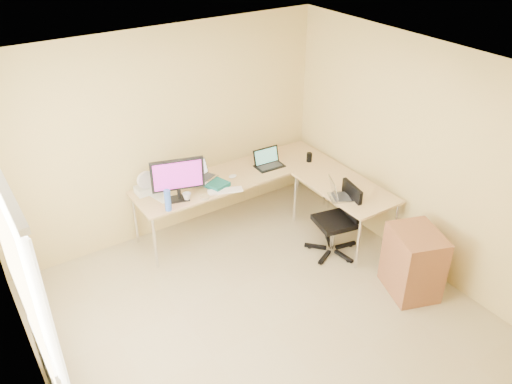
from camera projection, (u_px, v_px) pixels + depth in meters
floor at (270, 328)px, 5.32m from camera, size 4.50×4.50×0.00m
ceiling at (275, 83)px, 3.99m from camera, size 4.50×4.50×0.00m
wall_back at (166, 136)px, 6.27m from camera, size 4.50×0.00×4.50m
wall_left at (28, 316)px, 3.66m from camera, size 0.00×4.50×4.50m
wall_right at (431, 163)px, 5.65m from camera, size 0.00×4.50×4.50m
desk_main at (236, 199)px, 6.80m from camera, size 2.65×0.70×0.73m
desk_return at (343, 211)px, 6.55m from camera, size 0.70×1.30×0.73m
monitor at (178, 180)px, 5.97m from camera, size 0.64×0.36×0.53m
book_stack at (215, 184)px, 6.37m from camera, size 0.32×0.37×0.05m
laptop_center at (204, 172)px, 6.35m from camera, size 0.40×0.36×0.21m
laptop_black at (270, 159)px, 6.74m from camera, size 0.38×0.29×0.23m
keyboard at (225, 191)px, 6.25m from camera, size 0.44×0.25×0.02m
mouse at (233, 176)px, 6.54m from camera, size 0.13×0.11×0.04m
mug at (187, 196)px, 6.06m from camera, size 0.10×0.10×0.09m
cd_stack at (205, 197)px, 6.11m from camera, size 0.13×0.13×0.03m
water_bottle at (168, 200)px, 5.83m from camera, size 0.09×0.09×0.26m
papers at (162, 196)px, 6.15m from camera, size 0.24×0.30×0.01m
white_box at (146, 190)px, 6.21m from camera, size 0.25×0.18×0.09m
desk_fan at (145, 183)px, 6.16m from camera, size 0.23×0.23×0.27m
black_cup at (309, 157)px, 6.90m from camera, size 0.07×0.07×0.12m
laptop_return at (342, 190)px, 6.07m from camera, size 0.40×0.36×0.21m
office_chair at (334, 217)px, 6.18m from camera, size 0.64×0.64×0.91m
cabinet at (413, 264)px, 5.65m from camera, size 0.64×0.71×0.82m
radiator at (51, 366)px, 4.47m from camera, size 0.09×0.80×0.55m
window at (15, 256)px, 3.85m from camera, size 0.10×1.80×1.40m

